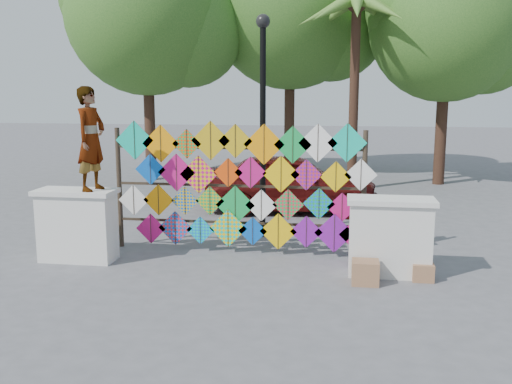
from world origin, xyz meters
TOP-DOWN VIEW (x-y plane):
  - ground at (0.00, 0.00)m, footprint 80.00×80.00m
  - parapet_left at (-2.70, -0.20)m, footprint 1.40×0.65m
  - parapet_right at (2.70, -0.20)m, footprint 1.40×0.65m
  - kite_rack at (0.10, 0.73)m, footprint 4.89×0.24m
  - tree_west at (-4.40, 9.03)m, footprint 5.85×5.20m
  - tree_mid at (0.11, 11.03)m, footprint 6.30×5.60m
  - tree_east at (5.09, 9.53)m, footprint 5.40×4.80m
  - palm_tree at (2.20, 8.00)m, footprint 3.62×3.62m
  - vendor_woman at (-2.37, -0.20)m, footprint 0.55×0.72m
  - sedan at (0.64, 4.54)m, footprint 4.41×2.02m
  - lamppost at (0.30, 2.00)m, footprint 0.28×0.28m
  - cardboard_box_near at (2.30, -0.71)m, footprint 0.42×0.37m
  - cardboard_box_far at (3.22, -0.41)m, footprint 0.33×0.31m

SIDE VIEW (x-z plane):
  - ground at x=0.00m, z-range 0.00..0.00m
  - cardboard_box_far at x=3.22m, z-range 0.00..0.28m
  - cardboard_box_near at x=2.30m, z-range 0.00..0.37m
  - parapet_left at x=-2.70m, z-range 0.01..1.29m
  - parapet_right at x=2.70m, z-range 0.01..1.29m
  - sedan at x=0.64m, z-range 0.00..1.47m
  - kite_rack at x=0.10m, z-range 0.02..2.47m
  - vendor_woman at x=-2.37m, z-range 1.28..3.06m
  - lamppost at x=0.30m, z-range 0.46..4.92m
  - palm_tree at x=2.20m, z-range 2.04..7.87m
  - tree_east at x=5.09m, z-range 1.28..8.69m
  - tree_west at x=-4.40m, z-range 1.38..9.39m
  - tree_mid at x=0.11m, z-range 1.47..10.08m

